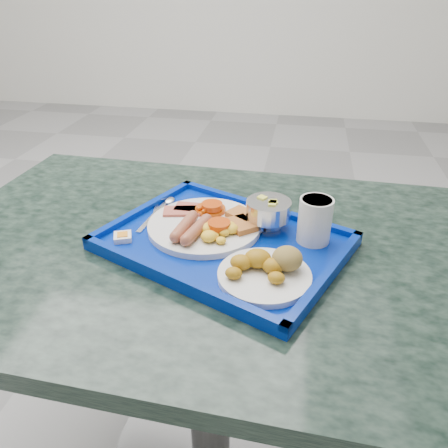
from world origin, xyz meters
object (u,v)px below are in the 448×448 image
(table, at_px, (208,312))
(juice_cup, at_px, (315,219))
(bread_plate, at_px, (267,269))
(fruit_bowl, at_px, (268,210))
(tray, at_px, (224,243))
(main_plate, at_px, (207,224))

(table, xyz_separation_m, juice_cup, (0.23, 0.02, 0.27))
(bread_plate, distance_m, fruit_bowl, 0.19)
(table, distance_m, bread_plate, 0.30)
(tray, bearing_deg, fruit_bowl, 39.19)
(main_plate, relative_size, fruit_bowl, 2.56)
(main_plate, relative_size, bread_plate, 1.44)
(bread_plate, relative_size, juice_cup, 1.79)
(juice_cup, bearing_deg, tray, -169.73)
(table, bearing_deg, bread_plate, -40.42)
(tray, bearing_deg, table, 166.53)
(juice_cup, bearing_deg, table, -174.11)
(table, relative_size, juice_cup, 13.06)
(bread_plate, bearing_deg, fruit_bowl, 95.04)
(table, bearing_deg, tray, -13.47)
(main_plate, relative_size, juice_cup, 2.58)
(bread_plate, bearing_deg, tray, 132.15)
(tray, relative_size, bread_plate, 3.34)
(tray, bearing_deg, bread_plate, -47.85)
(tray, height_order, main_plate, main_plate)
(tray, xyz_separation_m, main_plate, (-0.05, 0.04, 0.02))
(bread_plate, bearing_deg, table, 139.58)
(main_plate, bearing_deg, table, -83.51)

